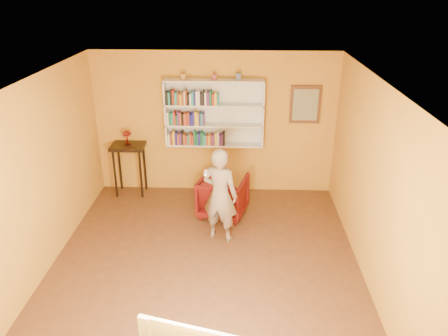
{
  "coord_description": "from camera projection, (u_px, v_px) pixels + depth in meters",
  "views": [
    {
      "loc": [
        0.49,
        -5.31,
        3.87
      ],
      "look_at": [
        0.24,
        0.75,
        1.22
      ],
      "focal_mm": 35.0,
      "sensor_mm": 36.0,
      "label": 1
    }
  ],
  "objects": [
    {
      "name": "books_row_lower",
      "position": [
        197.0,
        138.0,
        8.1
      ],
      "size": [
        1.06,
        0.18,
        0.27
      ],
      "color": "white",
      "rests_on": "bookshelf"
    },
    {
      "name": "console_table",
      "position": [
        129.0,
        153.0,
        8.21
      ],
      "size": [
        0.61,
        0.47,
        1.0
      ],
      "color": "black",
      "rests_on": "ground"
    },
    {
      "name": "room_shell",
      "position": [
        204.0,
        203.0,
        6.02
      ],
      "size": [
        5.3,
        5.8,
        2.88
      ],
      "color": "#4E2E19",
      "rests_on": "ground"
    },
    {
      "name": "ornament_centre",
      "position": [
        214.0,
        77.0,
        7.67
      ],
      "size": [
        0.07,
        0.07,
        0.1
      ],
      "primitive_type": "cube",
      "color": "maroon",
      "rests_on": "bookshelf"
    },
    {
      "name": "ornament_right",
      "position": [
        238.0,
        76.0,
        7.65
      ],
      "size": [
        0.09,
        0.09,
        0.12
      ],
      "primitive_type": "cube",
      "color": "#49557A",
      "rests_on": "bookshelf"
    },
    {
      "name": "armchair",
      "position": [
        223.0,
        196.0,
        7.64
      ],
      "size": [
        0.94,
        0.96,
        0.72
      ],
      "primitive_type": "imported",
      "rotation": [
        0.0,
        0.0,
        2.89
      ],
      "color": "#450407",
      "rests_on": "ground"
    },
    {
      "name": "bookshelf",
      "position": [
        214.0,
        113.0,
        7.99
      ],
      "size": [
        1.8,
        0.29,
        1.23
      ],
      "color": "silver",
      "rests_on": "room_shell"
    },
    {
      "name": "books_row_upper",
      "position": [
        193.0,
        98.0,
        7.79
      ],
      "size": [
        0.94,
        0.19,
        0.27
      ],
      "color": "black",
      "rests_on": "bookshelf"
    },
    {
      "name": "person",
      "position": [
        220.0,
        195.0,
        6.76
      ],
      "size": [
        0.65,
        0.53,
        1.55
      ],
      "primitive_type": "imported",
      "rotation": [
        0.0,
        0.0,
        2.82
      ],
      "color": "#7C6B5B",
      "rests_on": "ground"
    },
    {
      "name": "books_row_middle",
      "position": [
        186.0,
        119.0,
        7.95
      ],
      "size": [
        0.68,
        0.19,
        0.26
      ],
      "color": "white",
      "rests_on": "bookshelf"
    },
    {
      "name": "framed_painting",
      "position": [
        305.0,
        105.0,
        7.91
      ],
      "size": [
        0.55,
        0.05,
        0.7
      ],
      "color": "#512D17",
      "rests_on": "room_shell"
    },
    {
      "name": "game_remote",
      "position": [
        206.0,
        173.0,
        6.3
      ],
      "size": [
        0.04,
        0.15,
        0.04
      ],
      "primitive_type": "cube",
      "color": "white",
      "rests_on": "person"
    },
    {
      "name": "ruby_lustre",
      "position": [
        127.0,
        135.0,
        8.07
      ],
      "size": [
        0.16,
        0.17,
        0.27
      ],
      "color": "maroon",
      "rests_on": "console_table"
    },
    {
      "name": "ornament_left",
      "position": [
        183.0,
        77.0,
        7.69
      ],
      "size": [
        0.07,
        0.07,
        0.1
      ],
      "primitive_type": "cube",
      "color": "#BF8336",
      "rests_on": "bookshelf"
    }
  ]
}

